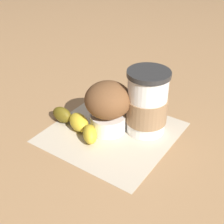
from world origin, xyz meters
TOP-DOWN VIEW (x-y plane):
  - ground_plane at (0.00, 0.00)m, footprint 3.00×3.00m
  - paper_napkin at (0.00, 0.00)m, footprint 0.29×0.29m
  - coffee_cup at (-0.06, 0.05)m, footprint 0.09×0.09m
  - muffin at (-0.00, -0.01)m, footprint 0.10×0.10m
  - banana at (0.05, -0.06)m, footprint 0.06×0.15m

SIDE VIEW (x-z plane):
  - ground_plane at x=0.00m, z-range 0.00..0.00m
  - paper_napkin at x=0.00m, z-range 0.00..0.00m
  - banana at x=0.05m, z-range 0.00..0.04m
  - muffin at x=0.00m, z-range 0.01..0.12m
  - coffee_cup at x=-0.06m, z-range 0.00..0.14m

